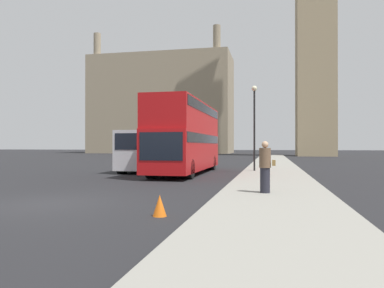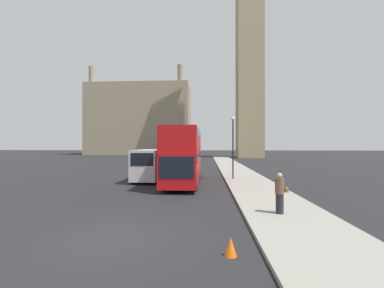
{
  "view_description": "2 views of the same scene",
  "coord_description": "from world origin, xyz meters",
  "px_view_note": "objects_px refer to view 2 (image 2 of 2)",
  "views": [
    {
      "loc": [
        6.83,
        -10.41,
        1.8
      ],
      "look_at": [
        1.77,
        13.46,
        1.92
      ],
      "focal_mm": 35.0,
      "sensor_mm": 36.0,
      "label": 1
    },
    {
      "loc": [
        3.35,
        -8.73,
        3.21
      ],
      "look_at": [
        1.54,
        22.96,
        3.35
      ],
      "focal_mm": 24.0,
      "sensor_mm": 36.0,
      "label": 2
    }
  ],
  "objects_px": {
    "white_van": "(149,164)",
    "pedestrian": "(280,193)",
    "street_lamp": "(233,138)",
    "clock_tower": "(249,18)",
    "red_double_decker_bus": "(184,153)"
  },
  "relations": [
    {
      "from": "white_van",
      "to": "pedestrian",
      "type": "xyz_separation_m",
      "value": [
        8.42,
        -11.1,
        -0.44
      ]
    },
    {
      "from": "pedestrian",
      "to": "white_van",
      "type": "bearing_deg",
      "value": 127.2
    },
    {
      "from": "pedestrian",
      "to": "street_lamp",
      "type": "bearing_deg",
      "value": 94.31
    },
    {
      "from": "white_van",
      "to": "pedestrian",
      "type": "height_order",
      "value": "white_van"
    },
    {
      "from": "pedestrian",
      "to": "clock_tower",
      "type": "bearing_deg",
      "value": 81.96
    },
    {
      "from": "red_double_decker_bus",
      "to": "white_van",
      "type": "height_order",
      "value": "red_double_decker_bus"
    },
    {
      "from": "street_lamp",
      "to": "clock_tower",
      "type": "bearing_deg",
      "value": 78.7
    },
    {
      "from": "street_lamp",
      "to": "white_van",
      "type": "bearing_deg",
      "value": -175.06
    },
    {
      "from": "white_van",
      "to": "pedestrian",
      "type": "bearing_deg",
      "value": -52.8
    },
    {
      "from": "clock_tower",
      "to": "red_double_decker_bus",
      "type": "relative_size",
      "value": 6.17
    },
    {
      "from": "red_double_decker_bus",
      "to": "street_lamp",
      "type": "xyz_separation_m",
      "value": [
        4.32,
        1.43,
        1.34
      ]
    },
    {
      "from": "street_lamp",
      "to": "pedestrian",
      "type": "bearing_deg",
      "value": -85.69
    },
    {
      "from": "red_double_decker_bus",
      "to": "clock_tower",
      "type": "bearing_deg",
      "value": 73.84
    },
    {
      "from": "red_double_decker_bus",
      "to": "white_van",
      "type": "distance_m",
      "value": 3.47
    },
    {
      "from": "red_double_decker_bus",
      "to": "white_van",
      "type": "xyz_separation_m",
      "value": [
        -3.22,
        0.78,
        -1.03
      ]
    }
  ]
}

